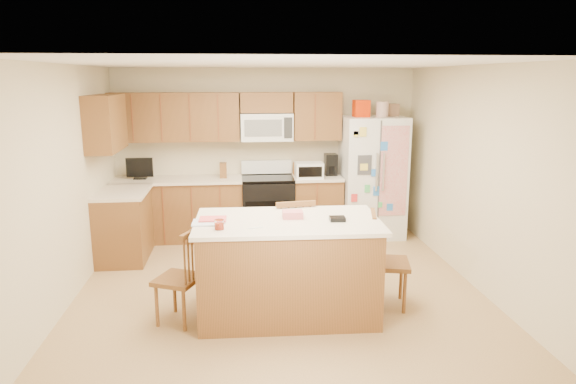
{
  "coord_description": "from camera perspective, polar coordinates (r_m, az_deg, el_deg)",
  "views": [
    {
      "loc": [
        -0.45,
        -5.52,
        2.36
      ],
      "look_at": [
        0.14,
        0.35,
        1.04
      ],
      "focal_mm": 32.0,
      "sensor_mm": 36.0,
      "label": 1
    }
  ],
  "objects": [
    {
      "name": "cabinetry",
      "position": [
        7.47,
        -9.76,
        1.27
      ],
      "size": [
        3.36,
        1.56,
        2.15
      ],
      "color": "brown",
      "rests_on": "ground"
    },
    {
      "name": "windsor_chair_right",
      "position": [
        5.49,
        10.85,
        -7.68
      ],
      "size": [
        0.5,
        0.51,
        1.01
      ],
      "color": "brown",
      "rests_on": "ground"
    },
    {
      "name": "stove",
      "position": [
        7.7,
        -2.26,
        -1.57
      ],
      "size": [
        0.76,
        0.65,
        1.13
      ],
      "color": "black",
      "rests_on": "ground"
    },
    {
      "name": "windsor_chair_back",
      "position": [
        5.8,
        0.47,
        -6.07
      ],
      "size": [
        0.51,
        0.49,
        1.06
      ],
      "color": "brown",
      "rests_on": "ground"
    },
    {
      "name": "ground",
      "position": [
        6.02,
        -1.04,
        -10.48
      ],
      "size": [
        4.5,
        4.5,
        0.0
      ],
      "primitive_type": "plane",
      "color": "#9D724A",
      "rests_on": "ground"
    },
    {
      "name": "room_shell",
      "position": [
        5.61,
        -1.1,
        3.18
      ],
      "size": [
        4.6,
        4.6,
        2.52
      ],
      "color": "beige",
      "rests_on": "ground"
    },
    {
      "name": "windsor_chair_left",
      "position": [
        5.16,
        -11.88,
        -9.39
      ],
      "size": [
        0.52,
        0.53,
        0.95
      ],
      "color": "brown",
      "rests_on": "ground"
    },
    {
      "name": "refrigerator",
      "position": [
        7.8,
        9.34,
        1.81
      ],
      "size": [
        0.9,
        0.79,
        2.04
      ],
      "color": "white",
      "rests_on": "ground"
    },
    {
      "name": "island",
      "position": [
        5.21,
        -0.05,
        -8.31
      ],
      "size": [
        1.85,
        1.1,
        1.08
      ],
      "color": "brown",
      "rests_on": "ground"
    }
  ]
}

